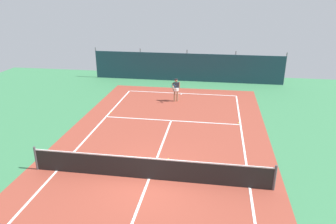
# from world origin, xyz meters

# --- Properties ---
(ground_plane) EXTENTS (36.00, 36.00, 0.00)m
(ground_plane) POSITION_xyz_m (0.00, 0.00, 0.00)
(ground_plane) COLOR #387A4C
(court_surface) EXTENTS (11.02, 26.60, 0.01)m
(court_surface) POSITION_xyz_m (0.00, 0.00, 0.00)
(court_surface) COLOR brown
(court_surface) RESTS_ON ground
(tennis_net) EXTENTS (10.12, 0.10, 1.10)m
(tennis_net) POSITION_xyz_m (0.00, 0.00, 0.51)
(tennis_net) COLOR black
(tennis_net) RESTS_ON ground
(back_fence) EXTENTS (16.30, 0.98, 2.70)m
(back_fence) POSITION_xyz_m (-0.00, 16.03, 0.67)
(back_fence) COLOR #1E3D4C
(back_fence) RESTS_ON ground
(tennis_player) EXTENTS (0.57, 0.82, 1.64)m
(tennis_player) POSITION_xyz_m (-0.19, 10.02, 0.96)
(tennis_player) COLOR #9E7051
(tennis_player) RESTS_ON ground
(tennis_ball_near_player) EXTENTS (0.07, 0.07, 0.07)m
(tennis_ball_near_player) POSITION_xyz_m (3.99, 6.61, 0.03)
(tennis_ball_near_player) COLOR #CCDB33
(tennis_ball_near_player) RESTS_ON ground
(tennis_ball_midcourt) EXTENTS (0.07, 0.07, 0.07)m
(tennis_ball_midcourt) POSITION_xyz_m (0.55, 1.73, 0.03)
(tennis_ball_midcourt) COLOR #CCDB33
(tennis_ball_midcourt) RESTS_ON ground
(tennis_ball_by_sideline) EXTENTS (0.07, 0.07, 0.07)m
(tennis_ball_by_sideline) POSITION_xyz_m (-4.04, 7.13, 0.03)
(tennis_ball_by_sideline) COLOR #CCDB33
(tennis_ball_by_sideline) RESTS_ON ground
(parked_car) EXTENTS (2.23, 4.31, 1.68)m
(parked_car) POSITION_xyz_m (0.42, 18.41, 0.84)
(parked_car) COLOR navy
(parked_car) RESTS_ON ground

